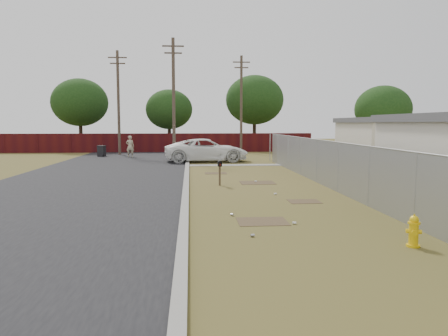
{
  "coord_description": "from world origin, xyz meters",
  "views": [
    {
      "loc": [
        -2.82,
        -16.94,
        2.76
      ],
      "look_at": [
        -1.56,
        -0.85,
        1.1
      ],
      "focal_mm": 35.0,
      "sensor_mm": 36.0,
      "label": 1
    }
  ],
  "objects": [
    {
      "name": "ground",
      "position": [
        0.0,
        0.0,
        0.0
      ],
      "size": [
        120.0,
        120.0,
        0.0
      ],
      "primitive_type": "plane",
      "color": "brown",
      "rests_on": "ground"
    },
    {
      "name": "street",
      "position": [
        -6.76,
        8.05,
        0.02
      ],
      "size": [
        15.1,
        60.0,
        0.12
      ],
      "color": "black",
      "rests_on": "ground"
    },
    {
      "name": "chainlink_fence",
      "position": [
        3.12,
        1.03,
        0.8
      ],
      "size": [
        0.1,
        27.06,
        2.02
      ],
      "color": "#989AA0",
      "rests_on": "ground"
    },
    {
      "name": "privacy_fence",
      "position": [
        -6.0,
        25.0,
        0.9
      ],
      "size": [
        30.0,
        0.12,
        1.8
      ],
      "primitive_type": "cube",
      "color": "#410E0E",
      "rests_on": "ground"
    },
    {
      "name": "utility_poles",
      "position": [
        -3.67,
        20.67,
        4.69
      ],
      "size": [
        12.6,
        8.24,
        9.0
      ],
      "color": "brown",
      "rests_on": "ground"
    },
    {
      "name": "horizon_trees",
      "position": [
        0.84,
        23.56,
        4.63
      ],
      "size": [
        33.32,
        31.94,
        7.78
      ],
      "color": "black",
      "rests_on": "ground"
    },
    {
      "name": "fire_hydrant",
      "position": [
        2.16,
        -7.75,
        0.35
      ],
      "size": [
        0.39,
        0.39,
        0.74
      ],
      "color": "yellow",
      "rests_on": "ground"
    },
    {
      "name": "mailbox",
      "position": [
        -1.51,
        2.24,
        0.88
      ],
      "size": [
        0.17,
        0.48,
        1.12
      ],
      "color": "brown",
      "rests_on": "ground"
    },
    {
      "name": "pickup_truck",
      "position": [
        -1.63,
        14.32,
        0.83
      ],
      "size": [
        6.22,
        3.34,
        1.66
      ],
      "primitive_type": "imported",
      "rotation": [
        0.0,
        0.0,
        1.67
      ],
      "color": "white",
      "rests_on": "ground"
    },
    {
      "name": "pedestrian",
      "position": [
        -7.67,
        18.95,
        0.88
      ],
      "size": [
        0.66,
        0.45,
        1.77
      ],
      "primitive_type": "imported",
      "rotation": [
        0.0,
        0.0,
        3.11
      ],
      "color": "tan",
      "rests_on": "ground"
    },
    {
      "name": "trash_bin",
      "position": [
        -10.15,
        19.92,
        0.47
      ],
      "size": [
        0.73,
        0.79,
        0.92
      ],
      "color": "black",
      "rests_on": "ground"
    },
    {
      "name": "scattered_litter",
      "position": [
        -0.43,
        -2.7,
        0.04
      ],
      "size": [
        2.15,
        9.93,
        0.07
      ],
      "color": "silver",
      "rests_on": "ground"
    }
  ]
}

